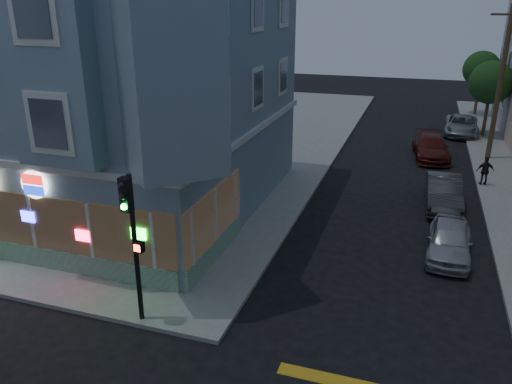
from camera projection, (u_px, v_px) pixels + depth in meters
The scene contains 12 objects.
ground at pixel (86, 368), 13.32m from camera, with size 120.00×120.00×0.00m, color black.
sidewalk_nw at pixel (123, 131), 37.69m from camera, with size 33.00×42.00×0.15m, color gray.
corner_building at pixel (108, 81), 22.78m from camera, with size 14.60×14.60×11.40m.
utility_pole at pixel (500, 82), 29.36m from camera, with size 2.20×0.30×9.00m.
street_tree_near at pixel (491, 83), 34.93m from camera, with size 3.00×3.00×5.30m.
street_tree_far at pixel (481, 69), 42.03m from camera, with size 3.00×3.00×5.30m.
pedestrian_b at pixel (485, 171), 26.12m from camera, with size 0.89×0.37×1.51m, color black.
parked_car_a at pixel (449, 240), 19.01m from camera, with size 1.58×3.94×1.34m, color #AFB1B7.
parked_car_b at pixel (443, 192), 23.64m from camera, with size 1.55×4.45×1.47m, color #35383A.
parked_car_c at pixel (431, 148), 31.15m from camera, with size 1.95×4.80×1.39m, color #581C14.
parked_car_d at pixel (461, 125), 36.82m from camera, with size 2.31×5.00×1.39m, color #959B9F.
traffic_signal at pixel (131, 226), 13.98m from camera, with size 0.56×0.52×4.62m.
Camera 1 is at (7.73, -8.79, 9.13)m, focal length 35.00 mm.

